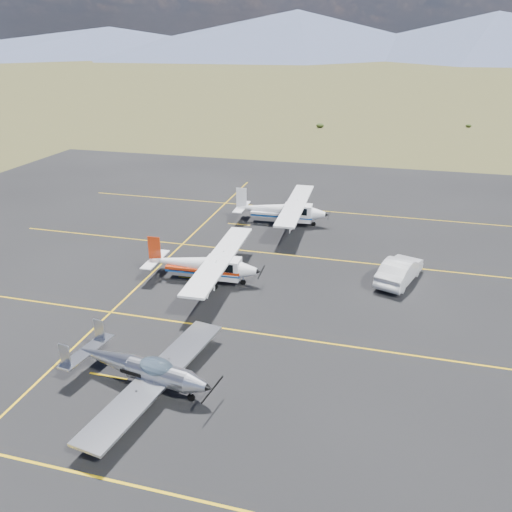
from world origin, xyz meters
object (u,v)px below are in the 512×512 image
at_px(aircraft_low_wing, 144,369).
at_px(aircraft_cessna, 204,264).
at_px(aircraft_plain, 282,209).
at_px(sedan, 400,270).

bearing_deg(aircraft_low_wing, aircraft_cessna, 104.69).
relative_size(aircraft_cessna, aircraft_plain, 0.95).
relative_size(aircraft_cessna, sedan, 2.25).
height_order(aircraft_low_wing, aircraft_cessna, aircraft_cessna).
xyz_separation_m(aircraft_cessna, sedan, (12.52, 3.21, -0.43)).
distance_m(aircraft_low_wing, aircraft_plain, 23.43).
xyz_separation_m(aircraft_cessna, aircraft_plain, (2.64, 12.24, 0.06)).
bearing_deg(sedan, aircraft_low_wing, 70.40).
distance_m(aircraft_cessna, aircraft_plain, 12.53).
bearing_deg(aircraft_cessna, aircraft_low_wing, -85.79).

